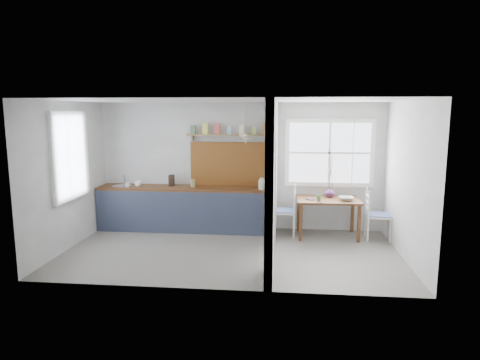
# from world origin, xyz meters

# --- Properties ---
(floor) EXTENTS (5.80, 3.20, 0.01)m
(floor) POSITION_xyz_m (0.00, 0.00, 0.00)
(floor) COLOR slate
(floor) RESTS_ON ground
(ceiling) EXTENTS (5.80, 3.20, 0.01)m
(ceiling) POSITION_xyz_m (0.00, 0.00, 2.60)
(ceiling) COLOR silver
(ceiling) RESTS_ON walls
(walls) EXTENTS (5.81, 3.21, 2.60)m
(walls) POSITION_xyz_m (0.00, 0.00, 1.30)
(walls) COLOR silver
(walls) RESTS_ON floor
(partition) EXTENTS (0.12, 3.20, 2.60)m
(partition) POSITION_xyz_m (0.70, 0.06, 1.45)
(partition) COLOR silver
(partition) RESTS_ON floor
(kitchen_window) EXTENTS (0.10, 1.16, 1.50)m
(kitchen_window) POSITION_xyz_m (-2.87, 0.00, 1.65)
(kitchen_window) COLOR white
(kitchen_window) RESTS_ON walls
(nook_window) EXTENTS (1.76, 0.10, 1.30)m
(nook_window) POSITION_xyz_m (1.80, 1.56, 1.60)
(nook_window) COLOR white
(nook_window) RESTS_ON walls
(counter) EXTENTS (3.50, 0.60, 0.90)m
(counter) POSITION_xyz_m (-1.13, 1.33, 0.46)
(counter) COLOR brown
(counter) RESTS_ON floor
(sink) EXTENTS (0.40, 0.40, 0.02)m
(sink) POSITION_xyz_m (-2.43, 1.30, 0.89)
(sink) COLOR #BBBDC2
(sink) RESTS_ON counter
(backsplash) EXTENTS (1.65, 0.03, 0.90)m
(backsplash) POSITION_xyz_m (-0.20, 1.58, 1.35)
(backsplash) COLOR brown
(backsplash) RESTS_ON walls
(shelf) EXTENTS (1.75, 0.20, 0.21)m
(shelf) POSITION_xyz_m (-0.20, 1.49, 2.00)
(shelf) COLOR olive
(shelf) RESTS_ON walls
(pendant_lamp) EXTENTS (0.26, 0.26, 0.16)m
(pendant_lamp) POSITION_xyz_m (0.15, 1.15, 1.88)
(pendant_lamp) COLOR #F1E6CF
(pendant_lamp) RESTS_ON ceiling
(utensil_rail) EXTENTS (0.02, 0.50, 0.02)m
(utensil_rail) POSITION_xyz_m (0.61, 0.90, 1.45)
(utensil_rail) COLOR #BBBDC2
(utensil_rail) RESTS_ON partition
(dining_table) EXTENTS (1.22, 0.83, 0.75)m
(dining_table) POSITION_xyz_m (1.76, 1.12, 0.37)
(dining_table) COLOR brown
(dining_table) RESTS_ON floor
(chair_left) EXTENTS (0.48, 0.48, 0.98)m
(chair_left) POSITION_xyz_m (0.91, 1.17, 0.49)
(chair_left) COLOR white
(chair_left) RESTS_ON floor
(chair_right) EXTENTS (0.47, 0.47, 0.96)m
(chair_right) POSITION_xyz_m (2.69, 1.03, 0.48)
(chair_right) COLOR white
(chair_right) RESTS_ON floor
(kettle) EXTENTS (0.22, 0.20, 0.22)m
(kettle) POSITION_xyz_m (0.47, 1.20, 1.01)
(kettle) COLOR white
(kettle) RESTS_ON counter
(mug_a) EXTENTS (0.12, 0.12, 0.09)m
(mug_a) POSITION_xyz_m (-2.26, 1.15, 0.95)
(mug_a) COLOR white
(mug_a) RESTS_ON counter
(mug_b) EXTENTS (0.16, 0.16, 0.11)m
(mug_b) POSITION_xyz_m (-2.08, 1.28, 0.96)
(mug_b) COLOR white
(mug_b) RESTS_ON counter
(knife_block) EXTENTS (0.11, 0.15, 0.23)m
(knife_block) POSITION_xyz_m (-1.40, 1.40, 1.01)
(knife_block) COLOR #312118
(knife_block) RESTS_ON counter
(jar) EXTENTS (0.10, 0.10, 0.15)m
(jar) POSITION_xyz_m (-0.94, 1.32, 0.98)
(jar) COLOR #938953
(jar) RESTS_ON counter
(towel_magenta) EXTENTS (0.02, 0.03, 0.53)m
(towel_magenta) POSITION_xyz_m (0.58, 0.99, 0.28)
(towel_magenta) COLOR #D03C68
(towel_magenta) RESTS_ON counter
(towel_orange) EXTENTS (0.02, 0.03, 0.53)m
(towel_orange) POSITION_xyz_m (0.58, 0.94, 0.25)
(towel_orange) COLOR orange
(towel_orange) RESTS_ON counter
(bowl) EXTENTS (0.31, 0.31, 0.07)m
(bowl) POSITION_xyz_m (2.09, 1.03, 0.78)
(bowl) COLOR silver
(bowl) RESTS_ON dining_table
(table_cup) EXTENTS (0.14, 0.14, 0.10)m
(table_cup) POSITION_xyz_m (1.56, 0.96, 0.80)
(table_cup) COLOR #5B8C53
(table_cup) RESTS_ON dining_table
(plate) EXTENTS (0.23, 0.23, 0.02)m
(plate) POSITION_xyz_m (1.42, 1.04, 0.76)
(plate) COLOR #3C2F31
(plate) RESTS_ON dining_table
(vase) EXTENTS (0.22, 0.22, 0.20)m
(vase) POSITION_xyz_m (1.80, 1.31, 0.85)
(vase) COLOR #52295B
(vase) RESTS_ON dining_table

